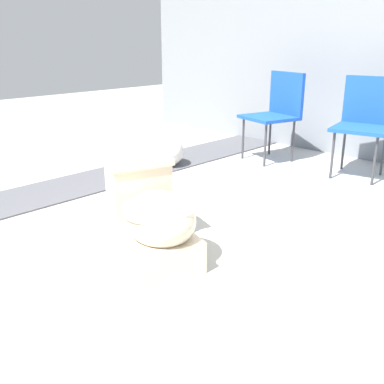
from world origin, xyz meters
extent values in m
plane|color=#A8A59E|center=(0.00, 0.00, 0.00)|extent=(14.00, 14.00, 0.00)
cube|color=#4C4C51|center=(-1.35, 0.50, 0.01)|extent=(0.56, 8.00, 0.01)
cube|color=beige|center=(0.03, -0.09, 0.09)|extent=(0.68, 0.52, 0.17)
ellipsoid|color=beige|center=(0.13, -0.13, 0.26)|extent=(0.54, 0.49, 0.28)
cylinder|color=beige|center=(0.13, -0.13, 0.32)|extent=(0.50, 0.50, 0.03)
cube|color=beige|center=(-0.17, -0.02, 0.32)|extent=(0.28, 0.38, 0.30)
cube|color=beige|center=(-0.17, -0.02, 0.49)|extent=(0.31, 0.41, 0.04)
cylinder|color=silver|center=(-0.14, 0.05, 0.51)|extent=(0.02, 0.02, 0.01)
cube|color=#1947B2|center=(-0.72, 2.03, 0.42)|extent=(0.54, 0.54, 0.03)
cube|color=#1947B2|center=(-0.67, 2.23, 0.64)|extent=(0.43, 0.15, 0.40)
cylinder|color=#38383D|center=(-0.60, 1.82, 0.20)|extent=(0.02, 0.02, 0.40)
cylinder|color=#38383D|center=(-0.93, 1.91, 0.20)|extent=(0.02, 0.02, 0.40)
cylinder|color=#38383D|center=(-0.52, 2.15, 0.20)|extent=(0.02, 0.02, 0.40)
cylinder|color=#38383D|center=(-0.84, 2.24, 0.20)|extent=(0.02, 0.02, 0.40)
cube|color=#1947B2|center=(0.15, 2.11, 0.42)|extent=(0.52, 0.52, 0.03)
cube|color=#1947B2|center=(0.11, 2.31, 0.64)|extent=(0.44, 0.12, 0.40)
cylinder|color=#38383D|center=(0.35, 1.98, 0.20)|extent=(0.02, 0.02, 0.40)
cylinder|color=#38383D|center=(0.02, 1.91, 0.20)|extent=(0.02, 0.02, 0.40)
cylinder|color=#38383D|center=(0.29, 2.31, 0.20)|extent=(0.02, 0.02, 0.40)
cylinder|color=#38383D|center=(-0.05, 2.25, 0.20)|extent=(0.02, 0.02, 0.40)
ellipsoid|color=#B7B2AD|center=(-1.28, 1.20, 0.15)|extent=(0.43, 0.38, 0.29)
camera|label=1|loc=(1.74, -1.54, 1.15)|focal=42.00mm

